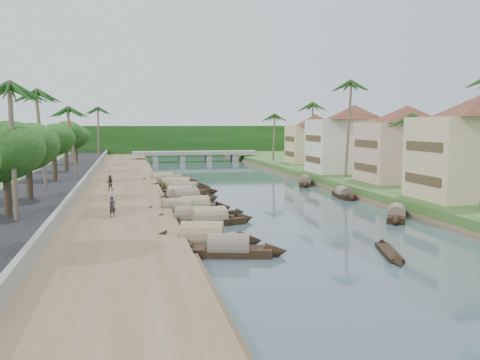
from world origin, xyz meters
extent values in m
plane|color=#354A4F|center=(0.00, 0.00, 0.00)|extent=(220.00, 220.00, 0.00)
cube|color=brown|center=(-16.00, 20.00, 0.40)|extent=(10.00, 180.00, 0.80)
cube|color=#2E5421|center=(19.00, 20.00, 0.60)|extent=(16.00, 180.00, 1.20)
cube|color=black|center=(-24.50, 20.00, 0.70)|extent=(8.00, 180.00, 1.40)
cube|color=slate|center=(-20.20, 20.00, 1.35)|extent=(0.40, 180.00, 1.10)
cube|color=#143A10|center=(0.00, 95.00, 4.00)|extent=(120.00, 4.00, 8.00)
cube|color=#143A10|center=(0.00, 100.00, 4.00)|extent=(120.00, 4.00, 8.00)
cube|color=#143A10|center=(0.00, 105.00, 4.00)|extent=(120.00, 4.00, 8.00)
cube|color=gray|center=(0.00, 72.00, 2.00)|extent=(28.00, 4.00, 0.80)
cube|color=gray|center=(-9.00, 72.00, 0.90)|extent=(1.20, 3.50, 1.80)
cube|color=gray|center=(-3.00, 72.00, 0.90)|extent=(1.20, 3.50, 1.80)
cube|color=gray|center=(3.00, 72.00, 0.90)|extent=(1.20, 3.50, 1.80)
cube|color=gray|center=(9.00, 72.00, 0.90)|extent=(1.20, 3.50, 1.80)
cube|color=#C7BE85|center=(19.00, -2.00, 5.20)|extent=(12.00, 8.00, 8.00)
cube|color=#483721|center=(12.95, -2.00, 3.20)|extent=(0.10, 6.40, 0.90)
cube|color=#483721|center=(12.95, -2.00, 6.40)|extent=(0.10, 6.40, 0.90)
cube|color=#CA9D8F|center=(20.00, 14.00, 4.95)|extent=(11.00, 8.00, 7.50)
pyramid|color=#5C2A20|center=(20.00, 14.00, 9.80)|extent=(14.11, 14.11, 2.20)
cube|color=#483721|center=(14.45, 14.00, 3.08)|extent=(0.10, 6.40, 0.90)
cube|color=#483721|center=(14.45, 14.00, 6.08)|extent=(0.10, 6.40, 0.90)
cube|color=#EDE5CE|center=(19.00, 28.00, 5.20)|extent=(13.00, 8.00, 8.00)
pyramid|color=#5C2A20|center=(19.00, 28.00, 10.30)|extent=(15.59, 15.59, 2.20)
cube|color=#483721|center=(12.45, 28.00, 3.20)|extent=(0.10, 6.40, 0.90)
cube|color=#483721|center=(12.45, 28.00, 6.40)|extent=(0.10, 6.40, 0.90)
cube|color=#C7BE85|center=(20.00, 48.00, 4.70)|extent=(10.00, 7.00, 7.00)
pyramid|color=#5C2A20|center=(20.00, 48.00, 9.30)|extent=(12.62, 12.62, 2.20)
cube|color=#483721|center=(14.95, 48.00, 2.95)|extent=(0.10, 5.60, 0.90)
cube|color=#483721|center=(14.95, 48.00, 5.75)|extent=(0.10, 5.60, 0.90)
cube|color=black|center=(-8.46, -15.02, 0.20)|extent=(5.88, 3.03, 0.70)
cone|color=black|center=(-5.42, -15.75, 0.28)|extent=(1.94, 1.91, 1.76)
cone|color=black|center=(-11.50, -14.28, 0.28)|extent=(1.94, 1.91, 1.76)
cylinder|color=#6B6050|center=(-8.46, -15.02, 0.58)|extent=(4.61, 2.79, 1.82)
cube|color=black|center=(-9.72, -11.62, 0.20)|extent=(6.54, 3.63, 0.70)
cone|color=black|center=(-6.38, -12.45, 0.28)|extent=(2.23, 2.36, 2.18)
cone|color=black|center=(-13.06, -10.80, 0.28)|extent=(2.23, 2.36, 2.18)
cylinder|color=#877856|center=(-9.72, -11.62, 0.58)|extent=(5.14, 3.36, 2.29)
cube|color=black|center=(-8.22, -4.29, 0.20)|extent=(6.49, 3.30, 0.70)
cone|color=black|center=(-4.86, -3.50, 0.28)|extent=(2.13, 2.11, 1.94)
cone|color=black|center=(-11.58, -5.08, 0.28)|extent=(2.13, 2.11, 1.94)
cylinder|color=#877856|center=(-8.22, -4.29, 0.58)|extent=(5.08, 3.05, 2.02)
cube|color=black|center=(-9.45, -3.56, 0.20)|extent=(6.38, 3.08, 0.70)
cone|color=black|center=(-6.11, -4.20, 0.28)|extent=(2.06, 2.06, 1.96)
cone|color=black|center=(-12.79, -2.92, 0.28)|extent=(2.06, 2.06, 1.96)
cylinder|color=#6B6050|center=(-9.45, -3.56, 0.58)|extent=(4.98, 2.88, 2.03)
cube|color=black|center=(-10.39, 1.65, 0.20)|extent=(5.73, 2.31, 0.70)
cone|color=black|center=(-7.29, 1.88, 0.28)|extent=(1.75, 1.83, 1.89)
cone|color=black|center=(-13.49, 1.41, 0.28)|extent=(1.75, 1.83, 1.89)
cylinder|color=#877856|center=(-10.39, 1.65, 0.58)|extent=(4.42, 2.29, 1.98)
cube|color=black|center=(-8.57, 2.23, 0.20)|extent=(5.73, 3.00, 0.70)
cone|color=black|center=(-5.59, 2.75, 0.28)|extent=(1.91, 2.14, 2.06)
cone|color=black|center=(-11.56, 1.71, 0.28)|extent=(1.91, 2.14, 2.06)
cylinder|color=#877856|center=(-8.57, 2.23, 0.58)|extent=(4.48, 2.87, 2.19)
cube|color=black|center=(-8.83, 8.79, 0.20)|extent=(6.20, 3.72, 0.70)
cone|color=black|center=(-5.74, 9.74, 0.28)|extent=(2.19, 2.30, 2.07)
cone|color=black|center=(-11.93, 7.83, 0.28)|extent=(2.19, 2.30, 2.07)
cylinder|color=#6B6050|center=(-8.83, 8.79, 0.58)|extent=(4.90, 3.40, 2.18)
cube|color=black|center=(-8.99, 12.88, 0.20)|extent=(5.67, 1.96, 0.70)
cone|color=black|center=(-5.88, 12.77, 0.28)|extent=(1.66, 1.64, 1.77)
cone|color=black|center=(-12.11, 12.99, 0.28)|extent=(1.66, 1.64, 1.77)
cylinder|color=#877856|center=(-8.99, 12.88, 0.58)|extent=(4.35, 1.98, 1.84)
cube|color=black|center=(-9.42, 10.50, 0.20)|extent=(5.00, 2.52, 0.70)
cone|color=black|center=(-6.80, 10.92, 0.28)|extent=(1.64, 1.81, 1.75)
cone|color=black|center=(-12.04, 10.08, 0.28)|extent=(1.64, 1.81, 1.75)
cylinder|color=#877856|center=(-9.42, 10.50, 0.58)|extent=(3.90, 2.41, 1.85)
cube|color=black|center=(-8.13, 16.34, 0.20)|extent=(6.41, 2.84, 0.70)
cone|color=black|center=(-4.74, 15.77, 0.28)|extent=(2.01, 1.93, 1.86)
cone|color=black|center=(-11.52, 16.90, 0.28)|extent=(2.01, 1.93, 1.86)
cylinder|color=#6B6050|center=(-8.13, 16.34, 0.58)|extent=(4.98, 2.67, 1.92)
cube|color=black|center=(-9.58, 22.14, 0.20)|extent=(5.55, 3.44, 0.70)
cone|color=black|center=(-6.83, 23.14, 0.28)|extent=(1.97, 1.99, 1.73)
cone|color=black|center=(-12.34, 21.13, 0.28)|extent=(1.97, 1.99, 1.73)
cylinder|color=#877856|center=(-9.58, 22.14, 0.58)|extent=(4.41, 3.07, 1.80)
cube|color=black|center=(-8.51, 20.45, 0.20)|extent=(6.51, 2.97, 0.70)
cone|color=black|center=(-5.06, 19.98, 0.28)|extent=(2.07, 2.16, 2.14)
cone|color=black|center=(-11.97, 20.91, 0.28)|extent=(2.07, 2.16, 2.14)
cylinder|color=#877856|center=(-8.51, 20.45, 0.58)|extent=(5.05, 2.86, 2.24)
cube|color=black|center=(-8.78, 27.95, 0.20)|extent=(5.78, 1.84, 0.70)
cone|color=black|center=(-5.61, 28.09, 0.28)|extent=(1.67, 1.50, 1.62)
cone|color=black|center=(-11.95, 27.81, 0.28)|extent=(1.67, 1.50, 1.62)
cylinder|color=#6B6050|center=(-8.78, 27.95, 0.58)|extent=(4.43, 1.84, 1.65)
cube|color=black|center=(-10.06, 28.34, 0.20)|extent=(6.49, 3.46, 0.70)
cone|color=black|center=(-6.72, 29.18, 0.28)|extent=(2.17, 2.19, 2.01)
cone|color=black|center=(-13.39, 27.51, 0.28)|extent=(2.17, 2.19, 2.01)
cylinder|color=#877856|center=(-10.06, 28.34, 0.58)|extent=(5.09, 3.18, 2.09)
cube|color=black|center=(8.74, -5.00, 0.20)|extent=(3.94, 5.42, 0.70)
cone|color=black|center=(10.19, -2.40, 0.28)|extent=(1.93, 1.99, 1.54)
cone|color=black|center=(7.29, -7.60, 0.28)|extent=(1.93, 1.99, 1.54)
cylinder|color=#6B6050|center=(8.74, -5.00, 0.58)|extent=(3.38, 4.34, 1.58)
cube|color=black|center=(9.69, 9.23, 0.20)|extent=(1.79, 4.76, 0.70)
cone|color=black|center=(9.86, 11.81, 0.28)|extent=(1.42, 1.43, 1.48)
cone|color=black|center=(9.52, 6.64, 0.28)|extent=(1.42, 1.43, 1.48)
cylinder|color=#6B6050|center=(9.69, 9.23, 0.58)|extent=(1.77, 3.66, 1.54)
cube|color=black|center=(9.43, 22.34, 0.20)|extent=(3.28, 5.59, 0.70)
cone|color=black|center=(10.45, 25.16, 0.28)|extent=(1.83, 1.91, 1.56)
cone|color=black|center=(8.41, 19.53, 0.28)|extent=(1.83, 1.91, 1.56)
cylinder|color=#6B6050|center=(9.43, 22.34, 0.58)|extent=(2.91, 4.42, 1.60)
cube|color=black|center=(1.94, -16.75, 0.10)|extent=(2.17, 5.02, 0.35)
cone|color=black|center=(2.67, -14.06, 0.10)|extent=(1.19, 1.43, 0.90)
cone|color=black|center=(1.21, -19.45, 0.10)|extent=(1.19, 1.43, 0.90)
cube|color=black|center=(-6.13, 0.81, 0.10)|extent=(3.49, 1.64, 0.35)
cone|color=black|center=(-4.28, 1.33, 0.10)|extent=(1.02, 0.96, 0.76)
cone|color=black|center=(-7.98, 0.30, 0.10)|extent=(1.02, 0.96, 0.76)
cube|color=black|center=(-6.93, 21.40, 0.10)|extent=(3.48, 1.38, 0.35)
cone|color=black|center=(-5.06, 21.00, 0.10)|extent=(0.98, 0.85, 0.68)
cone|color=black|center=(-8.81, 21.81, 0.10)|extent=(0.98, 0.85, 0.68)
cylinder|color=brown|center=(16.00, 5.90, 5.36)|extent=(0.61, 0.36, 8.32)
sphere|color=#1B4517|center=(16.00, 5.90, 9.35)|extent=(3.20, 3.20, 3.20)
cylinder|color=brown|center=(15.00, 21.11, 7.84)|extent=(0.94, 0.36, 13.29)
sphere|color=#1B4517|center=(15.00, 21.11, 14.22)|extent=(3.20, 3.20, 3.20)
cylinder|color=brown|center=(16.00, 38.32, 6.65)|extent=(0.39, 0.36, 10.91)
sphere|color=#1B4517|center=(16.00, 38.32, 11.89)|extent=(3.20, 3.20, 3.20)
cylinder|color=brown|center=(-23.00, -6.56, 6.46)|extent=(0.47, 0.36, 10.12)
sphere|color=#1B4517|center=(-23.00, -6.56, 11.31)|extent=(3.20, 3.20, 3.20)
cylinder|color=brown|center=(-24.00, 14.24, 6.83)|extent=(1.09, 0.36, 10.86)
sphere|color=#1B4517|center=(-24.00, 14.24, 12.05)|extent=(3.20, 3.20, 3.20)
cylinder|color=brown|center=(-22.00, 28.74, 6.10)|extent=(1.49, 0.36, 9.37)
sphere|color=#1B4517|center=(-22.00, 28.74, 10.61)|extent=(3.20, 3.20, 3.20)
cylinder|color=brown|center=(14.00, 55.92, 5.83)|extent=(0.68, 0.36, 9.28)
sphere|color=#1B4517|center=(14.00, 55.92, 10.28)|extent=(3.20, 3.20, 3.20)
cylinder|color=brown|center=(-20.50, 59.88, 6.57)|extent=(0.52, 0.36, 10.35)
sphere|color=#1B4517|center=(-20.50, 59.88, 11.54)|extent=(3.20, 3.20, 3.20)
cylinder|color=#453327|center=(-24.00, -4.41, 3.07)|extent=(0.60, 0.60, 3.42)
ellipsoid|color=#143A10|center=(-24.00, -4.41, 6.34)|extent=(5.25, 5.25, 4.32)
cylinder|color=#453327|center=(-24.00, 5.13, 3.04)|extent=(0.60, 0.60, 3.36)
ellipsoid|color=#143A10|center=(-24.00, 5.13, 6.26)|extent=(5.16, 5.16, 4.24)
cylinder|color=#453327|center=(-24.00, 23.00, 3.09)|extent=(0.60, 0.60, 3.46)
ellipsoid|color=#143A10|center=(-24.00, 23.00, 6.40)|extent=(4.66, 4.66, 3.83)
cylinder|color=#453327|center=(-24.00, 36.27, 3.26)|extent=(0.60, 0.60, 3.81)
ellipsoid|color=#143A10|center=(-24.00, 36.27, 6.91)|extent=(4.42, 4.42, 3.63)
cylinder|color=#453327|center=(-24.00, 51.70, 2.98)|extent=(0.60, 0.60, 3.23)
ellipsoid|color=#143A10|center=(-24.00, 51.70, 6.06)|extent=(4.45, 4.45, 3.66)
cylinder|color=#453327|center=(24.00, 29.42, 2.93)|extent=(0.60, 0.60, 3.54)
ellipsoid|color=#143A10|center=(24.00, 29.42, 6.32)|extent=(4.52, 4.52, 3.71)
imported|color=#2C2B34|center=(-16.11, -3.19, 1.67)|extent=(0.76, 0.69, 1.74)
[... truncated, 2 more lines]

